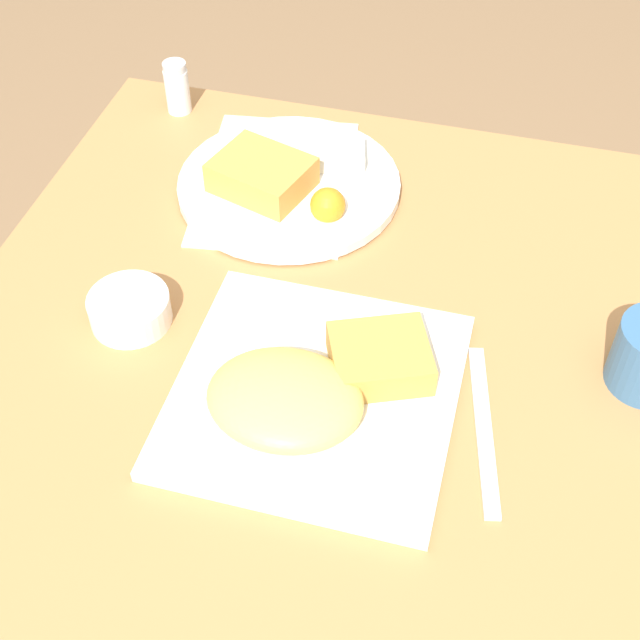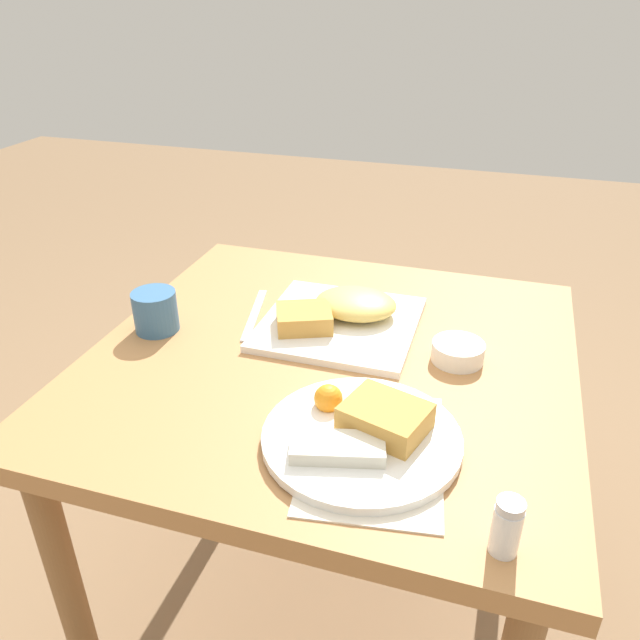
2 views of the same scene
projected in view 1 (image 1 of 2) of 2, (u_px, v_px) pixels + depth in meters
ground_plane at (326, 612)px, 1.52m from camera, size 8.00×8.00×0.00m
dining_table at (329, 382)px, 1.06m from camera, size 0.84×0.83×0.72m
menu_card at (276, 181)px, 1.17m from camera, size 0.23×0.30×0.00m
plate_square_near at (313, 391)px, 0.90m from camera, size 0.29×0.29×0.06m
plate_oval_far at (287, 181)px, 1.14m from camera, size 0.29×0.29×0.05m
sauce_ramekin at (130, 309)px, 0.98m from camera, size 0.09×0.09×0.03m
salt_shaker at (177, 90)px, 1.25m from camera, size 0.03×0.03×0.08m
butter_knife at (484, 428)px, 0.89m from camera, size 0.06×0.21×0.00m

